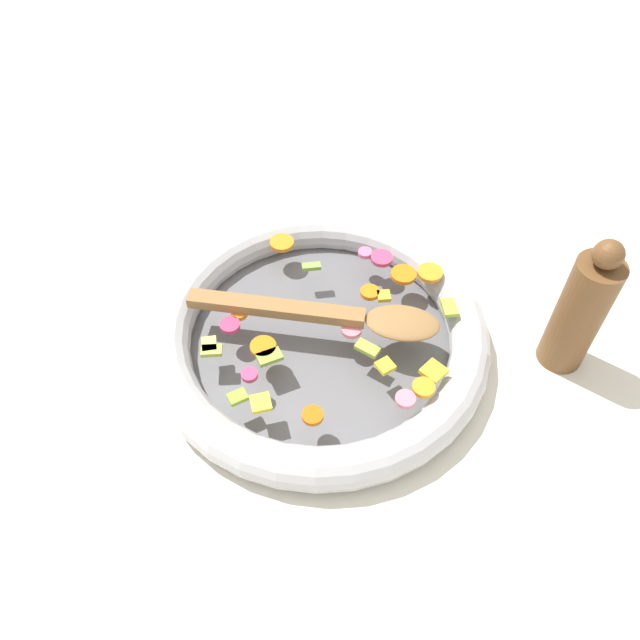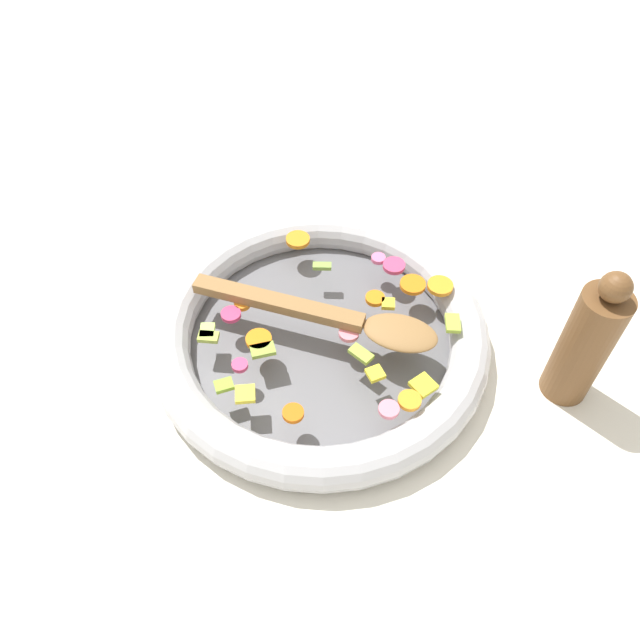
% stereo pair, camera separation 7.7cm
% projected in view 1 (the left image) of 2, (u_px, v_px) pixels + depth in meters
% --- Properties ---
extents(ground_plane, '(4.00, 4.00, 0.00)m').
position_uv_depth(ground_plane, '(320.00, 345.00, 0.81)').
color(ground_plane, silver).
extents(skillet, '(0.43, 0.43, 0.05)m').
position_uv_depth(skillet, '(320.00, 334.00, 0.79)').
color(skillet, slate).
rests_on(skillet, ground_plane).
extents(chopped_vegetables, '(0.32, 0.33, 0.01)m').
position_uv_depth(chopped_vegetables, '(344.00, 320.00, 0.76)').
color(chopped_vegetables, orange).
rests_on(chopped_vegetables, skillet).
extents(wooden_spoon, '(0.19, 0.29, 0.01)m').
position_uv_depth(wooden_spoon, '(340.00, 315.00, 0.75)').
color(wooden_spoon, olive).
rests_on(wooden_spoon, chopped_vegetables).
extents(pepper_mill, '(0.06, 0.06, 0.20)m').
position_uv_depth(pepper_mill, '(580.00, 311.00, 0.72)').
color(pepper_mill, brown).
rests_on(pepper_mill, ground_plane).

